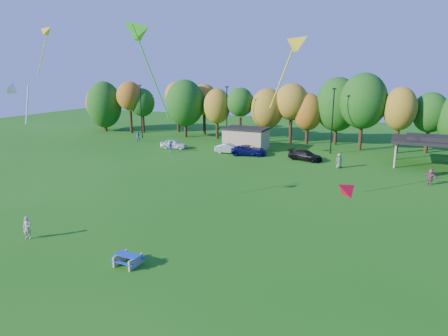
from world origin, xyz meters
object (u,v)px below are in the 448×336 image
at_px(kite_flyer, 27,228).
at_px(car_a, 174,144).
at_px(picnic_table, 128,259).
at_px(car_b, 229,149).
at_px(car_d, 305,155).
at_px(car_c, 249,150).

distance_m(kite_flyer, car_a, 33.63).
distance_m(picnic_table, car_a, 36.96).
height_order(car_a, car_b, car_a).
bearing_deg(picnic_table, car_d, 86.29).
bearing_deg(car_a, car_c, -99.89).
relative_size(car_c, car_d, 1.08).
height_order(picnic_table, car_c, car_c).
height_order(picnic_table, kite_flyer, kite_flyer).
xyz_separation_m(car_b, car_d, (10.90, -0.16, -0.00)).
distance_m(kite_flyer, car_c, 33.04).
bearing_deg(car_d, picnic_table, -170.92).
xyz_separation_m(kite_flyer, car_b, (0.91, 32.95, -0.15)).
distance_m(car_b, car_c, 3.06).
bearing_deg(car_b, car_a, 83.60).
distance_m(car_a, car_c, 12.00).
bearing_deg(kite_flyer, car_d, 50.04).
bearing_deg(car_c, kite_flyer, 158.64).
distance_m(picnic_table, car_d, 33.21).
relative_size(car_a, car_b, 0.99).
height_order(kite_flyer, car_b, kite_flyer).
relative_size(picnic_table, car_a, 0.41).
distance_m(kite_flyer, car_d, 34.85).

